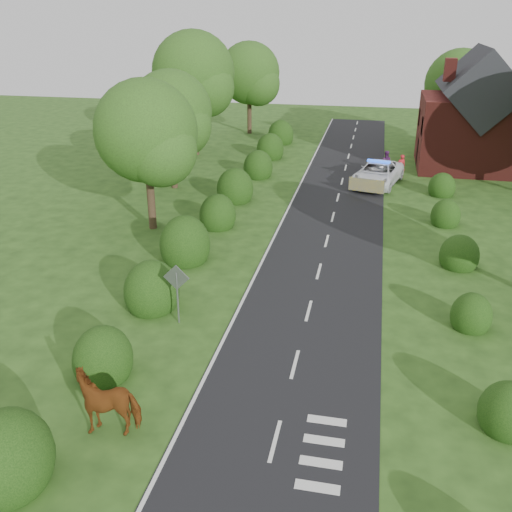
% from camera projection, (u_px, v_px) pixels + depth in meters
% --- Properties ---
extents(ground, '(120.00, 120.00, 0.00)m').
position_uv_depth(ground, '(295.00, 365.00, 20.21)').
color(ground, '#274518').
extents(road, '(6.00, 70.00, 0.02)m').
position_uv_depth(road, '(331.00, 223.00, 33.67)').
color(road, black).
rests_on(road, ground).
extents(road_markings, '(4.96, 70.00, 0.01)m').
position_uv_depth(road_markings, '(300.00, 233.00, 32.11)').
color(road_markings, white).
rests_on(road_markings, road).
extents(hedgerow_left, '(2.75, 50.41, 3.00)m').
position_uv_depth(hedgerow_left, '(209.00, 222.00, 31.64)').
color(hedgerow_left, black).
rests_on(hedgerow_left, ground).
extents(hedgerow_right, '(2.10, 45.78, 2.10)m').
position_uv_depth(hedgerow_right, '(456.00, 247.00, 28.81)').
color(hedgerow_right, black).
rests_on(hedgerow_right, ground).
extents(tree_left_a, '(5.74, 5.60, 8.38)m').
position_uv_depth(tree_left_a, '(150.00, 136.00, 30.58)').
color(tree_left_a, '#332316').
rests_on(tree_left_a, ground).
extents(tree_left_b, '(5.74, 5.60, 8.07)m').
position_uv_depth(tree_left_b, '(173.00, 116.00, 38.16)').
color(tree_left_b, '#332316').
rests_on(tree_left_b, ground).
extents(tree_left_c, '(6.97, 6.80, 10.22)m').
position_uv_depth(tree_left_c, '(196.00, 77.00, 46.80)').
color(tree_left_c, '#332316').
rests_on(tree_left_c, ground).
extents(tree_left_d, '(6.15, 6.00, 8.89)m').
position_uv_depth(tree_left_d, '(252.00, 76.00, 55.69)').
color(tree_left_d, '#332316').
rests_on(tree_left_d, ground).
extents(tree_right_c, '(6.15, 6.00, 8.58)m').
position_uv_depth(tree_right_c, '(462.00, 86.00, 50.32)').
color(tree_right_c, '#332316').
rests_on(tree_right_c, ground).
extents(road_sign, '(1.06, 0.08, 2.53)m').
position_uv_depth(road_sign, '(177.00, 285.00, 22.29)').
color(road_sign, gray).
rests_on(road_sign, ground).
extents(house, '(8.00, 7.40, 9.17)m').
position_uv_depth(house, '(475.00, 120.00, 43.85)').
color(house, maroon).
rests_on(house, ground).
extents(cow, '(2.53, 1.74, 1.63)m').
position_uv_depth(cow, '(110.00, 403.00, 16.96)').
color(cow, brown).
rests_on(cow, ground).
extents(police_van, '(4.02, 6.38, 1.78)m').
position_uv_depth(police_van, '(378.00, 174.00, 40.66)').
color(police_van, white).
rests_on(police_van, ground).
extents(pedestrian_red, '(0.75, 0.64, 1.74)m').
position_uv_depth(pedestrian_red, '(401.00, 166.00, 42.44)').
color(pedestrian_red, red).
rests_on(pedestrian_red, ground).
extents(pedestrian_purple, '(0.90, 0.71, 1.83)m').
position_uv_depth(pedestrian_purple, '(385.00, 163.00, 43.20)').
color(pedestrian_purple, '#5A245E').
rests_on(pedestrian_purple, ground).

